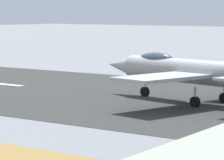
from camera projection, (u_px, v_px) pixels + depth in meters
The scene contains 2 objects.
fighter_jet at pixel (192, 70), 49.29m from camera, with size 17.07×15.08×5.56m.
marker_cone_mid at pixel (182, 78), 64.74m from camera, with size 0.44×0.44×0.55m, color orange.
Camera 1 is at (-21.25, 42.93, 6.74)m, focal length 109.62 mm.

